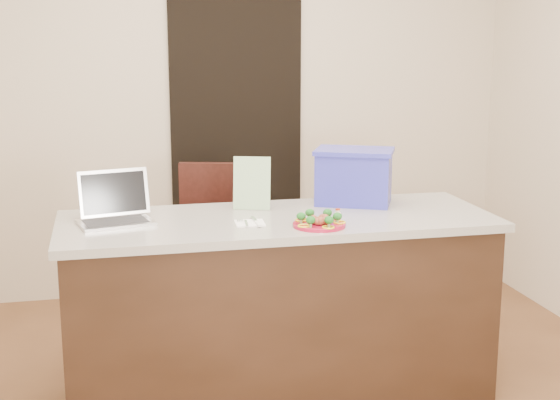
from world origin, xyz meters
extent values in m
plane|color=beige|center=(0.00, 2.00, 1.35)|extent=(4.00, 0.00, 4.00)
plane|color=beige|center=(0.00, -2.00, 1.35)|extent=(4.00, 0.00, 4.00)
cube|color=black|center=(0.10, 1.98, 1.00)|extent=(0.90, 0.02, 2.00)
cube|color=black|center=(0.00, 0.25, 0.44)|extent=(2.00, 0.70, 0.88)
cube|color=beige|center=(0.00, 0.25, 0.90)|extent=(2.06, 0.76, 0.04)
cylinder|color=maroon|center=(0.14, 0.03, 0.93)|extent=(0.24, 0.24, 0.01)
torus|color=maroon|center=(0.14, 0.03, 0.93)|extent=(0.24, 0.24, 0.01)
sphere|color=brown|center=(0.14, 0.03, 0.95)|extent=(0.04, 0.04, 0.04)
sphere|color=brown|center=(0.12, 0.05, 0.95)|extent=(0.04, 0.04, 0.04)
sphere|color=brown|center=(0.11, 0.04, 0.95)|extent=(0.04, 0.04, 0.04)
sphere|color=brown|center=(0.11, 0.02, 0.95)|extent=(0.04, 0.04, 0.04)
sphere|color=brown|center=(0.12, 0.00, 0.95)|extent=(0.04, 0.04, 0.04)
sphere|color=brown|center=(0.14, 0.00, 0.95)|extent=(0.04, 0.04, 0.04)
sphere|color=brown|center=(0.16, 0.00, 0.95)|extent=(0.04, 0.04, 0.04)
sphere|color=brown|center=(0.17, 0.02, 0.95)|extent=(0.04, 0.04, 0.04)
sphere|color=brown|center=(0.17, 0.04, 0.95)|extent=(0.04, 0.04, 0.04)
sphere|color=brown|center=(0.16, 0.06, 0.95)|extent=(0.04, 0.04, 0.04)
ellipsoid|color=#144C18|center=(0.20, 0.09, 0.97)|extent=(0.04, 0.04, 0.04)
ellipsoid|color=#144C18|center=(0.12, 0.11, 0.97)|extent=(0.04, 0.04, 0.04)
ellipsoid|color=#144C18|center=(0.06, 0.05, 0.97)|extent=(0.04, 0.04, 0.04)
ellipsoid|color=#144C18|center=(0.08, -0.03, 0.97)|extent=(0.04, 0.04, 0.04)
ellipsoid|color=#144C18|center=(0.16, -0.05, 0.97)|extent=(0.04, 0.04, 0.04)
ellipsoid|color=#144C18|center=(0.22, 0.01, 0.97)|extent=(0.04, 0.04, 0.04)
torus|color=gold|center=(0.18, 0.11, 0.94)|extent=(0.06, 0.06, 0.01)
torus|color=gold|center=(0.07, 0.09, 0.94)|extent=(0.06, 0.06, 0.01)
torus|color=gold|center=(0.06, -0.01, 0.94)|extent=(0.06, 0.06, 0.01)
torus|color=gold|center=(0.16, -0.06, 0.94)|extent=(0.06, 0.06, 0.01)
torus|color=gold|center=(0.23, 0.02, 0.94)|extent=(0.06, 0.06, 0.01)
cube|color=white|center=(-0.15, 0.15, 0.92)|extent=(0.14, 0.14, 0.01)
cube|color=#BABABF|center=(-0.17, 0.13, 0.93)|extent=(0.02, 0.12, 0.00)
cube|color=#BABABF|center=(-0.17, 0.19, 0.93)|extent=(0.03, 0.05, 0.00)
cube|color=white|center=(-0.12, 0.11, 0.93)|extent=(0.02, 0.09, 0.01)
cube|color=#BABABF|center=(-0.12, 0.20, 0.93)|extent=(0.02, 0.11, 0.00)
cylinder|color=beige|center=(0.25, 0.09, 0.94)|extent=(0.03, 0.03, 0.05)
cylinder|color=beige|center=(0.25, 0.09, 0.97)|extent=(0.02, 0.02, 0.01)
cylinder|color=#B73813|center=(0.25, 0.09, 0.98)|extent=(0.02, 0.02, 0.01)
cylinder|color=#B73813|center=(0.25, 0.09, 0.94)|extent=(0.03, 0.03, 0.02)
cube|color=silver|center=(-0.76, 0.28, 0.93)|extent=(0.37, 0.29, 0.01)
cube|color=silver|center=(-0.76, 0.40, 1.04)|extent=(0.33, 0.13, 0.22)
cube|color=black|center=(-0.76, 0.39, 1.04)|extent=(0.30, 0.11, 0.19)
cube|color=#28292B|center=(-0.76, 0.27, 0.94)|extent=(0.31, 0.21, 0.00)
cube|color=white|center=(-0.09, 0.44, 1.05)|extent=(0.19, 0.10, 0.26)
cube|color=#2E31A9|center=(0.45, 0.46, 1.05)|extent=(0.44, 0.39, 0.26)
cube|color=#2E31A9|center=(0.45, 0.46, 1.19)|extent=(0.47, 0.42, 0.02)
cube|color=#361410|center=(-0.16, 0.84, 0.50)|extent=(0.58, 0.58, 0.04)
cube|color=#361410|center=(-0.16, 1.05, 0.79)|extent=(0.46, 0.17, 0.53)
cylinder|color=#361410|center=(-0.36, 0.64, 0.25)|extent=(0.04, 0.04, 0.50)
cylinder|color=#361410|center=(0.04, 0.64, 0.25)|extent=(0.04, 0.04, 0.50)
cylinder|color=#361410|center=(-0.36, 1.04, 0.25)|extent=(0.04, 0.04, 0.50)
cylinder|color=#361410|center=(0.04, 1.04, 0.25)|extent=(0.04, 0.04, 0.50)
camera|label=1|loc=(-0.79, -3.27, 1.78)|focal=50.00mm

